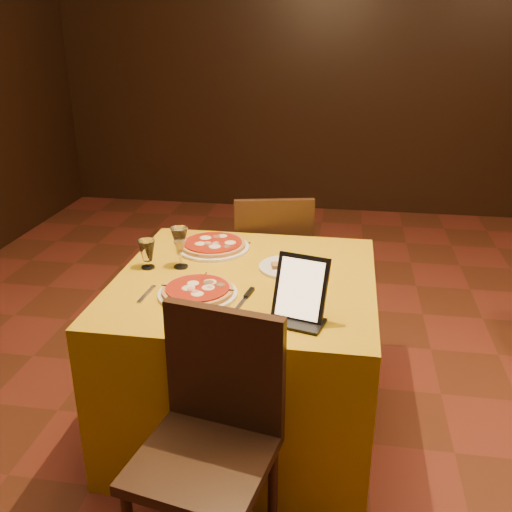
# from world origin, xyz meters

# --- Properties ---
(floor) EXTENTS (6.00, 7.00, 0.01)m
(floor) POSITION_xyz_m (0.00, 0.00, -0.01)
(floor) COLOR #5E2D19
(floor) RESTS_ON ground
(wall_back) EXTENTS (6.00, 0.01, 2.80)m
(wall_back) POSITION_xyz_m (0.00, 3.50, 1.40)
(wall_back) COLOR black
(wall_back) RESTS_ON floor
(main_table) EXTENTS (1.10, 1.10, 0.75)m
(main_table) POSITION_xyz_m (-0.57, 0.08, 0.38)
(main_table) COLOR #C7970C
(main_table) RESTS_ON floor
(chair_main_near) EXTENTS (0.44, 0.44, 0.91)m
(chair_main_near) POSITION_xyz_m (-0.57, -0.71, 0.46)
(chair_main_near) COLOR black
(chair_main_near) RESTS_ON floor
(chair_main_far) EXTENTS (0.53, 0.53, 0.91)m
(chair_main_far) POSITION_xyz_m (-0.57, 0.90, 0.46)
(chair_main_far) COLOR black
(chair_main_far) RESTS_ON floor
(pizza_near) EXTENTS (0.32, 0.32, 0.03)m
(pizza_near) POSITION_xyz_m (-0.73, -0.13, 0.77)
(pizza_near) COLOR white
(pizza_near) RESTS_ON main_table
(pizza_far) EXTENTS (0.35, 0.35, 0.03)m
(pizza_far) POSITION_xyz_m (-0.79, 0.38, 0.77)
(pizza_far) COLOR white
(pizza_far) RESTS_ON main_table
(cutlet_dish) EXTENTS (0.26, 0.26, 0.03)m
(cutlet_dish) POSITION_xyz_m (-0.40, 0.20, 0.76)
(cutlet_dish) COLOR white
(cutlet_dish) RESTS_ON main_table
(wine_glass) EXTENTS (0.07, 0.07, 0.19)m
(wine_glass) POSITION_xyz_m (-0.88, 0.14, 0.84)
(wine_glass) COLOR #D2B977
(wine_glass) RESTS_ON main_table
(water_glass) EXTENTS (0.09, 0.09, 0.13)m
(water_glass) POSITION_xyz_m (-1.02, 0.11, 0.81)
(water_glass) COLOR silver
(water_glass) RESTS_ON main_table
(tablet) EXTENTS (0.21, 0.14, 0.23)m
(tablet) POSITION_xyz_m (-0.31, -0.25, 0.87)
(tablet) COLOR black
(tablet) RESTS_ON main_table
(knife) EXTENTS (0.05, 0.21, 0.01)m
(knife) POSITION_xyz_m (-0.54, -0.17, 0.75)
(knife) COLOR #B1B0B7
(knife) RESTS_ON main_table
(fork_near) EXTENTS (0.03, 0.16, 0.01)m
(fork_near) POSITION_xyz_m (-0.93, -0.15, 0.75)
(fork_near) COLOR silver
(fork_near) RESTS_ON main_table
(fork_far) EXTENTS (0.04, 0.16, 0.01)m
(fork_far) POSITION_xyz_m (-0.64, 0.40, 0.75)
(fork_far) COLOR #BCBAC2
(fork_far) RESTS_ON main_table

